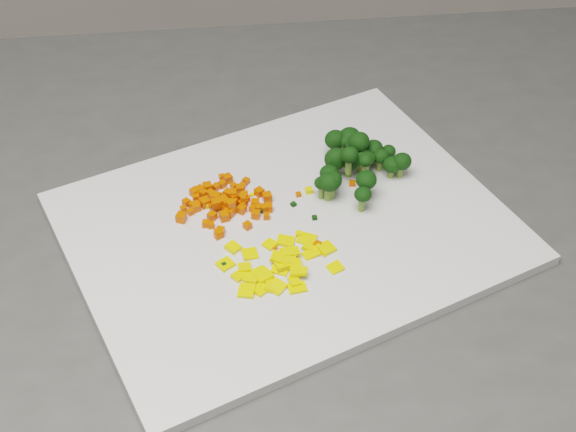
{
  "coord_description": "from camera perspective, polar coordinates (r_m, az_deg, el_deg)",
  "views": [
    {
      "loc": [
        0.11,
        -0.09,
        1.43
      ],
      "look_at": [
        0.17,
        0.46,
        0.92
      ],
      "focal_mm": 50.0,
      "sensor_mm": 36.0,
      "label": 1
    }
  ],
  "objects": [
    {
      "name": "cutting_board",
      "position": [
        0.76,
        -0.0,
        -0.85
      ],
      "size": [
        0.48,
        0.43,
        0.01
      ],
      "primitive_type": "cube",
      "rotation": [
        0.0,
        0.0,
        0.38
      ],
      "color": "silver",
      "rests_on": "counter_block"
    },
    {
      "name": "carrot_pile",
      "position": [
        0.77,
        -4.61,
        1.25
      ],
      "size": [
        0.09,
        0.09,
        0.02
      ],
      "primitive_type": null,
      "color": "#E23F02",
      "rests_on": "cutting_board"
    },
    {
      "name": "pepper_pile",
      "position": [
        0.71,
        -0.52,
        -3.08
      ],
      "size": [
        0.1,
        0.1,
        0.01
      ],
      "primitive_type": null,
      "color": "yellow",
      "rests_on": "cutting_board"
    },
    {
      "name": "broccoli_pile",
      "position": [
        0.8,
        4.85,
        4.23
      ],
      "size": [
        0.11,
        0.11,
        0.05
      ],
      "primitive_type": null,
      "color": "black",
      "rests_on": "cutting_board"
    },
    {
      "name": "carrot_cube_0",
      "position": [
        0.76,
        -4.1,
        0.85
      ],
      "size": [
        0.01,
        0.01,
        0.01
      ],
      "primitive_type": "cube",
      "rotation": [
        0.0,
        0.0,
        0.32
      ],
      "color": "#E23F02",
      "rests_on": "carrot_pile"
    },
    {
      "name": "carrot_cube_1",
      "position": [
        0.74,
        -5.02,
        -1.41
      ],
      "size": [
        0.01,
        0.01,
        0.01
      ],
      "primitive_type": "cube",
      "rotation": [
        0.0,
        0.0,
        2.05
      ],
      "color": "#E23F02",
      "rests_on": "carrot_pile"
    },
    {
      "name": "carrot_cube_2",
      "position": [
        0.77,
        -3.22,
        0.89
      ],
      "size": [
        0.01,
        0.01,
        0.01
      ],
      "primitive_type": "cube",
      "rotation": [
        0.0,
        0.0,
        0.87
      ],
      "color": "#E23F02",
      "rests_on": "carrot_pile"
    },
    {
      "name": "carrot_cube_3",
      "position": [
        0.75,
        -2.91,
        -0.69
      ],
      "size": [
        0.01,
        0.01,
        0.01
      ],
      "primitive_type": "cube",
      "rotation": [
        0.0,
        0.0,
        2.17
      ],
      "color": "#E23F02",
      "rests_on": "carrot_pile"
    },
    {
      "name": "carrot_cube_4",
      "position": [
        0.77,
        -1.38,
        0.6
      ],
      "size": [
        0.01,
        0.01,
        0.01
      ],
      "primitive_type": "cube",
      "rotation": [
        0.0,
        0.0,
        1.48
      ],
      "color": "#E23F02",
      "rests_on": "carrot_pile"
    },
    {
      "name": "carrot_cube_5",
      "position": [
        0.76,
        -5.42,
        -0.01
      ],
      "size": [
        0.01,
        0.01,
        0.01
      ],
      "primitive_type": "cube",
      "rotation": [
        0.0,
        0.0,
        2.42
      ],
      "color": "#E23F02",
      "rests_on": "carrot_pile"
    },
    {
      "name": "carrot_cube_6",
      "position": [
        0.79,
        -6.28,
        1.68
      ],
      "size": [
        0.01,
        0.01,
        0.01
      ],
      "primitive_type": "cube",
      "rotation": [
        0.0,
        0.0,
        1.31
      ],
      "color": "#E23F02",
      "rests_on": "carrot_pile"
    },
    {
      "name": "carrot_cube_7",
      "position": [
        0.77,
        -6.94,
        0.3
      ],
      "size": [
        0.01,
        0.01,
        0.01
      ],
      "primitive_type": "cube",
      "rotation": [
        0.0,
        0.0,
        0.53
      ],
      "color": "#E23F02",
      "rests_on": "carrot_pile"
    },
    {
      "name": "carrot_cube_8",
      "position": [
        0.76,
        -5.47,
        -0.65
      ],
      "size": [
        0.01,
        0.01,
        0.01
      ],
      "primitive_type": "cube",
      "rotation": [
        0.0,
        0.0,
        1.59
      ],
      "color": "#E23F02",
      "rests_on": "carrot_pile"
    },
    {
      "name": "carrot_cube_9",
      "position": [
        0.77,
        -2.35,
        0.89
      ],
      "size": [
        0.01,
        0.01,
        0.01
      ],
      "primitive_type": "cube",
      "rotation": [
        0.0,
        0.0,
        1.42
      ],
      "color": "#E23F02",
      "rests_on": "carrot_pile"
    },
    {
      "name": "carrot_cube_10",
      "position": [
        0.78,
        -6.45,
        0.82
      ],
      "size": [
        0.01,
        0.01,
        0.01
      ],
      "primitive_type": "cube",
      "rotation": [
        0.0,
        0.0,
        3.11
      ],
      "color": "#E23F02",
      "rests_on": "carrot_pile"
    },
    {
      "name": "carrot_cube_11",
      "position": [
        0.77,
        -4.03,
        1.45
      ],
      "size": [
        0.01,
        0.01,
        0.01
      ],
      "primitive_type": "cube",
      "rotation": [
        0.0,
        0.0,
        0.5
      ],
      "color": "#E23F02",
      "rests_on": "carrot_pile"
    },
    {
      "name": "carrot_cube_12",
      "position": [
        0.77,
        -3.86,
        1.03
      ],
      "size": [
        0.01,
        0.01,
        0.01
      ],
      "primitive_type": "cube",
      "rotation": [
        0.0,
        0.0,
        0.93
      ],
      "color": "#E23F02",
      "rests_on": "carrot_pile"
    },
    {
      "name": "carrot_cube_13",
      "position": [
        0.77,
        -5.24,
        1.32
      ],
      "size": [
        0.01,
        0.01,
        0.01
      ],
      "primitive_type": "cube",
      "rotation": [
        0.0,
        0.0,
        0.7
      ],
      "color": "#E23F02",
      "rests_on": "carrot_pile"
    },
    {
      "name": "carrot_cube_14",
      "position": [
        0.75,
        -4.83,
        -1.08
      ],
      "size": [
        0.01,
        0.01,
        0.01
      ],
      "primitive_type": "cube",
      "rotation": [
        0.0,
        0.0,
        2.8
      ],
      "color": "#E23F02",
      "rests_on": "carrot_pile"
    },
    {
      "name": "carrot_cube_15",
      "position": [
        0.79,
        -6.29,
        1.92
      ],
      "size": [
        0.01,
        0.01,
        0.01
      ],
      "primitive_type": "cube",
      "rotation": [
        0.0,
        0.0,
        0.61
      ],
      "color": "#E23F02",
      "rests_on": "carrot_pile"
    },
    {
      "name": "carrot_cube_16",
      "position": [
        0.74,
        -4.93,
        -1.25
      ],
      "size": [
        0.01,
        0.01,
        0.01
      ],
      "primitive_type": "cube",
      "rotation": [
        0.0,
        0.0,
        1.94
      ],
      "color": "#E23F02",
      "rests_on": "carrot_pile"
    },
    {
      "name": "carrot_cube_17",
      "position": [
        0.78,
        -7.46,
        0.5
      ],
      "size": [
        0.01,
        0.01,
        0.01
      ],
      "primitive_type": "cube",
      "rotation": [
        0.0,
        0.0,
        1.88
      ],
      "color": "#E23F02",
      "rests_on": "carrot_pile"
    },
    {
      "name": "carrot_cube_18",
      "position": [
        0.78,
        -2.98,
        1.23
      ],
      "size": [
        0.01,
        0.01,
        0.01
      ],
      "primitive_type": "cube",
      "rotation": [
        0.0,
        0.0,
        0.49
      ],
      "color": "#E23F02",
      "rests_on": "carrot_pile"
    },
    {
      "name": "carrot_cube_19",
      "position": [
        0.79,
        -6.07,
        1.6
      ],
      "size": [
        0.01,
        0.01,
        0.01
      ],
      "primitive_type": "cube",
      "rotation": [
        0.0,
        0.0,
        2.56
      ],
      "color": "#E23F02",
      "rests_on": "carrot_pile"
    },
    {
      "name": "carrot_cube_20",
      "position": [
        0.76,
        -2.3,
        0.1
      ],
      "size": [
        0.01,
        0.01,
        0.01
      ],
      "primitive_type": "cube",
      "rotation": [
        0.0,
        0.0,
        2.79
      ],
      "color": "#E23F02",
      "rests_on": "carrot_pile"
    },
    {
      "name": "carrot_cube_21",
      "position": [
        0.78,
        -4.4,
        1.34
      ],
      "size": [
        0.01,
        0.01,
        0.01
      ],
      "primitive_type": "cube",
      "rotation": [
        0.0,
        0.0,
        0.28
      ],
      "color": "#E23F02",
      "rests_on": "carrot_pile"
    },
    {
      "name": "carrot_cube_22",
      "position": [
        0.78,
        -5.93,
        0.95
      ],
      "size": [
        0.01,
        0.01,
        0.01
      ],
      "primitive_type": "cube",
      "rotation": [
        0.0,
        0.0,
        0.45
      ],
      "color": "#E23F02",
      "rests_on": "carrot_pile"
    },
    {
      "name": "carrot_cube_23",
      "position": [
        0.79,
        -2.06,
        1.71
      ],
      "size": [
        0.01,
        0.01,
        0.01
      ],
      "primitive_type": "cube",
      "rotation": [
        0.0,
        0.0,
        0.6
      ],
      "color": "#E23F02",
      "rests_on": "carrot_pile"
    },
    {
      "name": "carrot_cube_24",
      "position": [
        0.77,
        -6.55,
        0.61
      ],
      "size": [
        0.01,
        0.01,
        0.01
      ],
      "primitive_type": "cube",
      "rotation": [
        0.0,
        0.0,
        1.92
      ],
      "color": "#E23F02",
      "rests_on": "carrot_pile"
    },
    {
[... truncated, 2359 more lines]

